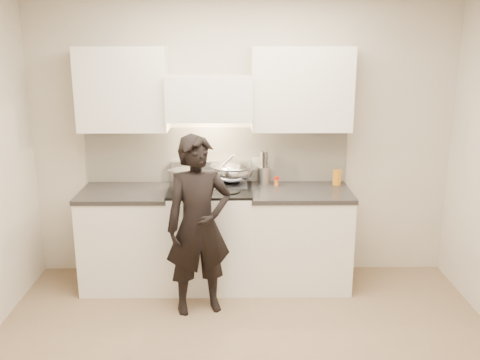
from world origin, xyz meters
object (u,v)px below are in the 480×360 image
stove (211,236)px  utensil_crock (264,174)px  counter_right (299,237)px  wok (232,171)px  person (199,226)px

stove → utensil_crock: 0.77m
stove → utensil_crock: (0.50, 0.21, 0.54)m
counter_right → wok: wok is taller
person → wok: bearing=51.2°
counter_right → person: size_ratio=0.60×
wok → utensil_crock: 0.31m
counter_right → wok: bearing=167.1°
stove → counter_right: 0.83m
counter_right → person: 1.09m
wok → person: bearing=-112.7°
wok → utensil_crock: size_ratio=1.54×
counter_right → wok: (-0.63, 0.14, 0.61)m
counter_right → wok: 0.89m
stove → utensil_crock: size_ratio=3.04×
wok → person: (-0.28, -0.66, -0.30)m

